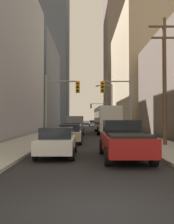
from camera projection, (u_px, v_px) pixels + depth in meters
ground_plane at (97, 212)px, 5.12m from camera, size 400.00×400.00×0.00m
sidewalk_left at (65, 127)px, 55.07m from camera, size 3.35×160.00×0.15m
sidewalk_right at (109, 127)px, 55.13m from camera, size 3.35×160.00×0.15m
city_bus at (106, 119)px, 32.14m from camera, size 2.74×11.55×3.40m
pickup_truck_red at (124, 140)px, 11.99m from camera, size 2.20×5.40×1.90m
cargo_van_grey at (75, 124)px, 30.47m from camera, size 2.16×5.24×2.26m
sedan_white at (57, 142)px, 12.67m from camera, size 1.95×4.20×1.52m
sedan_beige at (70, 134)px, 19.22m from camera, size 1.95×4.23×1.52m
sedan_blue at (73, 131)px, 24.18m from camera, size 1.96×4.27×1.52m
sedan_green at (77, 126)px, 40.30m from camera, size 1.95×4.23×1.52m
sedan_silver at (93, 123)px, 60.74m from camera, size 1.95×4.25×1.52m
traffic_signal_near_left at (60, 96)px, 22.21m from camera, size 3.21×0.44×6.00m
traffic_signal_near_right at (118, 97)px, 22.23m from camera, size 2.87×0.44×6.00m
traffic_signal_far_right at (98, 110)px, 56.00m from camera, size 3.18×0.44×6.00m
utility_pole_right at (164, 78)px, 17.02m from camera, size 2.20×0.28×9.09m
street_lamp_right at (109, 102)px, 38.85m from camera, size 2.74×0.32×7.50m
building_left_far_tower at (37, 56)px, 99.35m from camera, size 25.63×20.02×55.17m
building_right_mid_block at (155, 75)px, 54.35m from camera, size 16.77×28.62×23.36m
building_right_far_highrise at (124, 33)px, 92.82m from camera, size 14.24×21.30×69.45m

